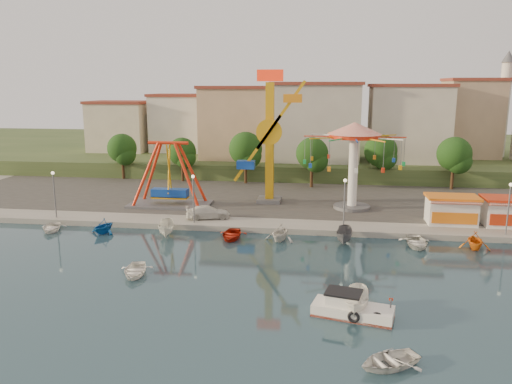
% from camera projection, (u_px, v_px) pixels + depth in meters
% --- Properties ---
extents(ground, '(200.00, 200.00, 0.00)m').
position_uv_depth(ground, '(249.00, 276.00, 40.60)').
color(ground, '#152E3B').
rests_on(ground, ground).
extents(quay_deck, '(200.00, 100.00, 0.60)m').
position_uv_depth(quay_deck, '(296.00, 161.00, 100.58)').
color(quay_deck, '#9E998E').
rests_on(quay_deck, ground).
extents(asphalt_pad, '(90.00, 28.00, 0.01)m').
position_uv_depth(asphalt_pad, '(282.00, 192.00, 69.53)').
color(asphalt_pad, '#4C4944').
rests_on(asphalt_pad, quay_deck).
extents(hill_terrace, '(200.00, 60.00, 3.00)m').
position_uv_depth(hill_terrace, '(297.00, 152.00, 105.17)').
color(hill_terrace, '#384C26').
rests_on(hill_terrace, ground).
extents(pirate_ship_ride, '(10.00, 5.00, 8.00)m').
position_uv_depth(pirate_ship_ride, '(169.00, 175.00, 61.20)').
color(pirate_ship_ride, '#59595E').
rests_on(pirate_ship_ride, quay_deck).
extents(kamikaze_tower, '(6.05, 3.10, 16.50)m').
position_uv_depth(kamikaze_tower, '(272.00, 140.00, 61.95)').
color(kamikaze_tower, '#59595E').
rests_on(kamikaze_tower, quay_deck).
extents(wave_swinger, '(11.60, 11.60, 10.40)m').
position_uv_depth(wave_swinger, '(354.00, 146.00, 58.88)').
color(wave_swinger, '#59595E').
rests_on(wave_swinger, quay_deck).
extents(booth_left, '(5.40, 3.78, 3.08)m').
position_uv_depth(booth_left, '(451.00, 210.00, 53.46)').
color(booth_left, white).
rests_on(booth_left, quay_deck).
extents(booth_mid, '(5.40, 3.78, 3.08)m').
position_uv_depth(booth_mid, '(509.00, 211.00, 52.67)').
color(booth_mid, white).
rests_on(booth_mid, quay_deck).
extents(lamp_post_0, '(0.14, 0.14, 5.00)m').
position_uv_depth(lamp_post_0, '(55.00, 196.00, 55.81)').
color(lamp_post_0, '#59595E').
rests_on(lamp_post_0, quay_deck).
extents(lamp_post_1, '(0.14, 0.14, 5.00)m').
position_uv_depth(lamp_post_1, '(194.00, 200.00, 53.63)').
color(lamp_post_1, '#59595E').
rests_on(lamp_post_1, quay_deck).
extents(lamp_post_2, '(0.14, 0.14, 5.00)m').
position_uv_depth(lamp_post_2, '(344.00, 205.00, 51.46)').
color(lamp_post_2, '#59595E').
rests_on(lamp_post_2, quay_deck).
extents(lamp_post_3, '(0.14, 0.14, 5.00)m').
position_uv_depth(lamp_post_3, '(508.00, 210.00, 49.28)').
color(lamp_post_3, '#59595E').
rests_on(lamp_post_3, quay_deck).
extents(tree_0, '(4.60, 4.60, 7.19)m').
position_uv_depth(tree_0, '(122.00, 148.00, 78.81)').
color(tree_0, '#382314').
rests_on(tree_0, quay_deck).
extents(tree_1, '(4.35, 4.35, 6.80)m').
position_uv_depth(tree_1, '(182.00, 152.00, 76.79)').
color(tree_1, '#382314').
rests_on(tree_1, quay_deck).
extents(tree_2, '(5.02, 5.02, 7.85)m').
position_uv_depth(tree_2, '(246.00, 149.00, 74.86)').
color(tree_2, '#382314').
rests_on(tree_2, quay_deck).
extents(tree_3, '(4.68, 4.68, 7.32)m').
position_uv_depth(tree_3, '(312.00, 154.00, 72.18)').
color(tree_3, '#382314').
rests_on(tree_3, quay_deck).
extents(tree_4, '(4.86, 4.86, 7.60)m').
position_uv_depth(tree_4, '(381.00, 151.00, 73.67)').
color(tree_4, '#382314').
rests_on(tree_4, quay_deck).
extents(tree_5, '(4.83, 4.83, 7.54)m').
position_uv_depth(tree_5, '(454.00, 154.00, 70.56)').
color(tree_5, '#382314').
rests_on(tree_5, quay_deck).
extents(building_0, '(9.26, 9.53, 11.87)m').
position_uv_depth(building_0, '(102.00, 122.00, 87.89)').
color(building_0, beige).
rests_on(building_0, hill_terrace).
extents(building_1, '(12.33, 9.01, 8.63)m').
position_uv_depth(building_1, '(177.00, 129.00, 91.74)').
color(building_1, silver).
rests_on(building_1, hill_terrace).
extents(building_2, '(11.95, 9.28, 11.23)m').
position_uv_depth(building_2, '(248.00, 123.00, 90.24)').
color(building_2, tan).
rests_on(building_2, hill_terrace).
extents(building_3, '(12.59, 10.50, 9.20)m').
position_uv_depth(building_3, '(324.00, 131.00, 85.51)').
color(building_3, beige).
rests_on(building_3, hill_terrace).
extents(building_4, '(10.75, 9.23, 9.24)m').
position_uv_depth(building_4, '(402.00, 130.00, 86.97)').
color(building_4, beige).
rests_on(building_4, hill_terrace).
extents(building_5, '(12.77, 10.96, 11.21)m').
position_uv_depth(building_5, '(486.00, 126.00, 83.14)').
color(building_5, tan).
rests_on(building_5, hill_terrace).
extents(minaret, '(2.80, 2.80, 18.00)m').
position_uv_depth(minaret, '(504.00, 101.00, 85.38)').
color(minaret, silver).
rests_on(minaret, hill_terrace).
extents(cabin_motorboat, '(5.64, 3.17, 1.87)m').
position_uv_depth(cabin_motorboat, '(351.00, 309.00, 33.40)').
color(cabin_motorboat, white).
rests_on(cabin_motorboat, ground).
extents(rowboat_a, '(3.39, 4.22, 0.78)m').
position_uv_depth(rowboat_a, '(135.00, 270.00, 40.74)').
color(rowboat_a, white).
rests_on(rowboat_a, ground).
extents(rowboat_b, '(4.46, 4.11, 0.75)m').
position_uv_depth(rowboat_b, '(389.00, 360.00, 27.44)').
color(rowboat_b, silver).
rests_on(rowboat_b, ground).
extents(skiff, '(2.17, 4.33, 1.60)m').
position_uv_depth(skiff, '(357.00, 302.00, 33.79)').
color(skiff, white).
rests_on(skiff, ground).
extents(van, '(5.24, 3.36, 1.41)m').
position_uv_depth(van, '(208.00, 212.00, 55.79)').
color(van, silver).
rests_on(van, quay_deck).
extents(moored_boat_0, '(3.52, 4.21, 0.75)m').
position_uv_depth(moored_boat_0, '(51.00, 228.00, 53.12)').
color(moored_boat_0, white).
rests_on(moored_boat_0, ground).
extents(moored_boat_1, '(3.31, 3.60, 1.59)m').
position_uv_depth(moored_boat_1, '(103.00, 226.00, 52.24)').
color(moored_boat_1, '#1255A3').
rests_on(moored_boat_1, ground).
extents(moored_boat_2, '(2.46, 4.37, 1.59)m').
position_uv_depth(moored_boat_2, '(166.00, 228.00, 51.30)').
color(moored_boat_2, silver).
rests_on(moored_boat_2, ground).
extents(moored_boat_3, '(2.89, 4.01, 0.82)m').
position_uv_depth(moored_boat_3, '(231.00, 235.00, 50.46)').
color(moored_boat_3, '#B0200E').
rests_on(moored_boat_3, ground).
extents(moored_boat_4, '(3.66, 3.97, 1.75)m').
position_uv_depth(moored_boat_4, '(280.00, 232.00, 49.69)').
color(moored_boat_4, silver).
rests_on(moored_boat_4, ground).
extents(moored_boat_5, '(1.92, 4.20, 1.57)m').
position_uv_depth(moored_boat_5, '(345.00, 236.00, 48.84)').
color(moored_boat_5, '#5A595F').
rests_on(moored_boat_5, ground).
extents(moored_boat_6, '(3.07, 4.26, 0.87)m').
position_uv_depth(moored_boat_6, '(417.00, 242.00, 47.98)').
color(moored_boat_6, silver).
rests_on(moored_boat_6, ground).
extents(moored_boat_7, '(3.13, 3.52, 1.69)m').
position_uv_depth(moored_boat_7, '(475.00, 240.00, 47.17)').
color(moored_boat_7, orange).
rests_on(moored_boat_7, ground).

